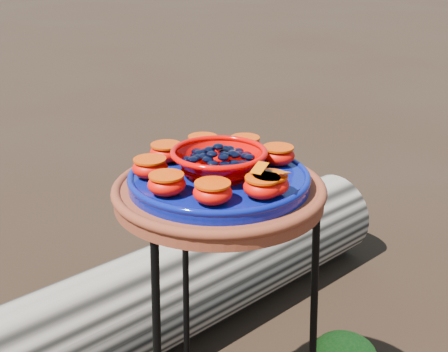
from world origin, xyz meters
name	(u,v)px	position (x,y,z in m)	size (l,w,h in m)	color
plant_stand	(220,343)	(0.00, 0.00, 0.35)	(0.44, 0.44, 0.70)	black
terracotta_saucer	(219,193)	(0.00, 0.00, 0.72)	(0.42, 0.42, 0.03)	brown
cobalt_plate	(219,180)	(0.00, 0.00, 0.75)	(0.36, 0.36, 0.02)	#04103B
red_bowl	(219,163)	(0.00, 0.00, 0.78)	(0.18, 0.18, 0.05)	#C80200
glass_gems	(219,145)	(0.00, 0.00, 0.82)	(0.14, 0.14, 0.02)	black
orange_half_0	(270,184)	(0.04, -0.13, 0.78)	(0.07, 0.07, 0.04)	#C70100
orange_half_1	(278,155)	(0.13, 0.00, 0.78)	(0.07, 0.07, 0.04)	#C70100
orange_half_2	(245,145)	(0.10, 0.09, 0.78)	(0.07, 0.07, 0.04)	#C70100
orange_half_3	(203,144)	(0.02, 0.13, 0.78)	(0.07, 0.07, 0.04)	#C70100
orange_half_4	(166,153)	(-0.07, 0.12, 0.78)	(0.07, 0.07, 0.04)	#C70100
orange_half_5	(150,168)	(-0.13, 0.04, 0.78)	(0.07, 0.07, 0.04)	#C70100
orange_half_6	(167,184)	(-0.13, -0.05, 0.78)	(0.07, 0.07, 0.04)	#C70100
orange_half_7	(213,193)	(-0.07, -0.12, 0.78)	(0.07, 0.07, 0.04)	#C70100
orange_half_8	(262,187)	(0.03, -0.13, 0.78)	(0.07, 0.07, 0.04)	#C70100
butterfly	(271,171)	(0.04, -0.13, 0.80)	(0.08, 0.05, 0.01)	#D85000
driftwood_log	(173,289)	(0.07, 0.52, 0.16)	(1.71, 0.45, 0.32)	black
foliage_back	(94,311)	(-0.16, 0.64, 0.07)	(0.28, 0.28, 0.14)	#176414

